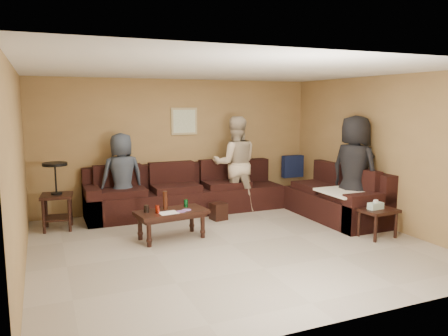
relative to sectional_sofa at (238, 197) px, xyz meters
name	(u,v)px	position (x,y,z in m)	size (l,w,h in m)	color
room	(231,131)	(-0.81, -1.52, 1.34)	(5.60, 5.50, 2.50)	#B2A796
sectional_sofa	(238,197)	(0.00, 0.00, 0.00)	(4.65, 2.90, 0.97)	black
coffee_table	(171,215)	(-1.54, -0.92, 0.05)	(1.11, 0.65, 0.72)	black
end_table_left	(57,195)	(-3.11, 0.29, 0.25)	(0.54, 0.54, 1.10)	black
side_table_right	(377,213)	(1.39, -2.08, 0.06)	(0.58, 0.49, 0.59)	black
waste_bin	(218,211)	(-0.46, -0.17, -0.18)	(0.25, 0.25, 0.30)	black
wall_art	(184,121)	(-0.71, 0.96, 1.37)	(0.52, 0.04, 0.52)	tan
person_left	(122,176)	(-2.01, 0.52, 0.44)	(0.75, 0.49, 1.54)	#323A46
person_middle	(235,164)	(0.11, 0.37, 0.58)	(0.88, 0.68, 1.80)	#CAB596
person_right	(354,170)	(1.59, -1.26, 0.60)	(0.90, 0.59, 1.85)	black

